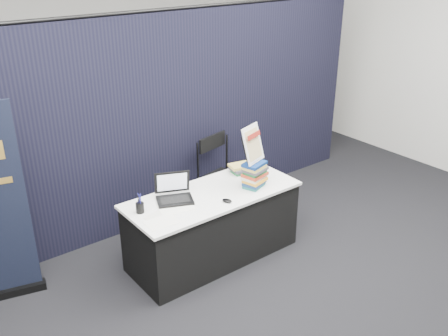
% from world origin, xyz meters
% --- Properties ---
extents(floor, '(8.00, 8.00, 0.00)m').
position_xyz_m(floor, '(0.00, 0.00, 0.00)').
color(floor, black).
rests_on(floor, ground).
extents(wall_back, '(8.00, 0.02, 3.50)m').
position_xyz_m(wall_back, '(0.00, 4.00, 1.75)').
color(wall_back, beige).
rests_on(wall_back, floor).
extents(drape_partition, '(6.00, 0.08, 2.40)m').
position_xyz_m(drape_partition, '(0.00, 1.60, 1.20)').
color(drape_partition, black).
rests_on(drape_partition, floor).
extents(display_table, '(1.80, 0.75, 0.75)m').
position_xyz_m(display_table, '(0.00, 0.55, 0.38)').
color(display_table, black).
rests_on(display_table, floor).
extents(laptop, '(0.42, 0.40, 0.26)m').
position_xyz_m(laptop, '(-0.39, 0.68, 0.81)').
color(laptop, black).
rests_on(laptop, display_table).
extents(mouse, '(0.10, 0.12, 0.03)m').
position_xyz_m(mouse, '(0.00, 0.31, 0.77)').
color(mouse, black).
rests_on(mouse, display_table).
extents(brochure_left, '(0.29, 0.24, 0.00)m').
position_xyz_m(brochure_left, '(-0.66, 0.48, 0.75)').
color(brochure_left, silver).
rests_on(brochure_left, display_table).
extents(brochure_mid, '(0.30, 0.22, 0.00)m').
position_xyz_m(brochure_mid, '(-0.70, 0.38, 0.75)').
color(brochure_mid, white).
rests_on(brochure_mid, display_table).
extents(brochure_right, '(0.37, 0.29, 0.00)m').
position_xyz_m(brochure_right, '(-0.45, 0.53, 0.75)').
color(brochure_right, white).
rests_on(brochure_right, display_table).
extents(pen_cup, '(0.09, 0.09, 0.10)m').
position_xyz_m(pen_cup, '(-0.77, 0.65, 0.80)').
color(pen_cup, black).
rests_on(pen_cup, display_table).
extents(book_stack_tall, '(0.26, 0.23, 0.27)m').
position_xyz_m(book_stack_tall, '(0.43, 0.41, 0.89)').
color(book_stack_tall, '#185E56').
rests_on(book_stack_tall, display_table).
extents(book_stack_short, '(0.23, 0.19, 0.09)m').
position_xyz_m(book_stack_short, '(0.55, 0.77, 0.80)').
color(book_stack_short, '#1D6C35').
rests_on(book_stack_short, display_table).
extents(info_sign, '(0.31, 0.19, 0.39)m').
position_xyz_m(info_sign, '(0.43, 0.44, 1.21)').
color(info_sign, black).
rests_on(info_sign, book_stack_tall).
extents(stacking_chair, '(0.54, 0.54, 1.00)m').
position_xyz_m(stacking_chair, '(0.60, 1.18, 0.56)').
color(stacking_chair, black).
rests_on(stacking_chair, floor).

